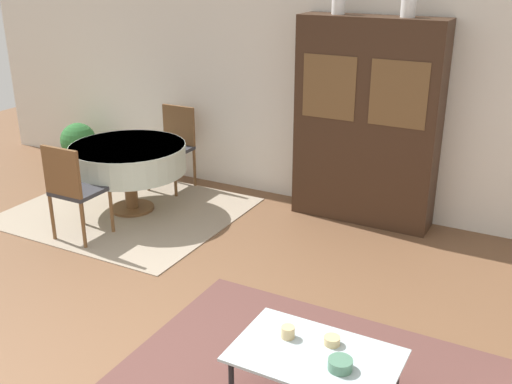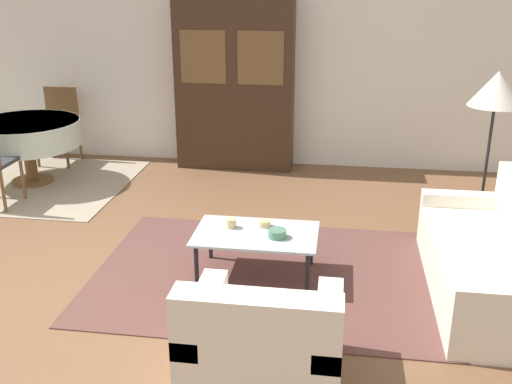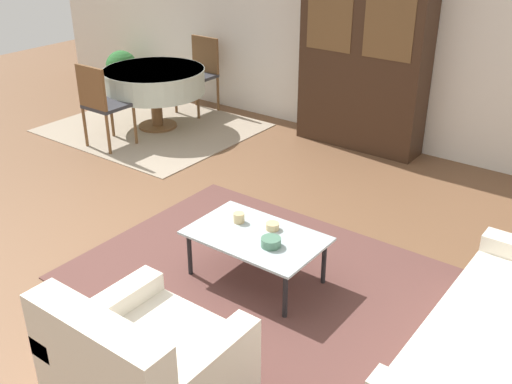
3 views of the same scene
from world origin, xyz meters
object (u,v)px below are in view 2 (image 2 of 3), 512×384
dining_table (26,134)px  floor_lamp (496,94)px  dining_chair_far (59,120)px  cup (231,223)px  coffee_table (256,237)px  bowl (277,234)px  bowl_small (264,223)px  display_cabinet (235,85)px  couch (496,262)px  armchair (263,346)px

dining_table → floor_lamp: 5.14m
dining_chair_far → cup: bearing=135.9°
coffee_table → dining_table: size_ratio=0.81×
bowl → bowl_small: 0.24m
coffee_table → display_cabinet: 3.10m
dining_table → bowl: 3.78m
couch → armchair: bearing=129.6°
dining_chair_far → dining_table: bearing=90.0°
display_cabinet → floor_lamp: 3.25m
armchair → coffee_table: bearing=100.1°
coffee_table → couch: bearing=-1.2°
display_cabinet → dining_chair_far: bearing=-176.2°
dining_chair_far → floor_lamp: (5.02, -1.62, 0.80)m
couch → coffee_table: bearing=88.8°
couch → dining_table: couch is taller
coffee_table → bowl_small: (0.05, 0.14, 0.06)m
dining_table → bowl_small: size_ratio=12.16×
display_cabinet → floor_lamp: bearing=-33.2°
floor_lamp → bowl: bearing=-145.9°
floor_lamp → dining_chair_far: bearing=162.2°
floor_lamp → bowl: size_ratio=10.74×
dining_chair_far → floor_lamp: 5.34m
armchair → bowl: bearing=92.8°
cup → bowl_small: size_ratio=0.85×
bowl_small → cup: bearing=-166.8°
couch → display_cabinet: (-2.59, 2.98, 0.77)m
dining_chair_far → floor_lamp: bearing=162.2°
coffee_table → bowl_small: bearing=70.2°
dining_table → coffee_table: bearing=-32.8°
couch → armchair: size_ratio=2.05×
dining_chair_far → floor_lamp: floor_lamp is taller
display_cabinet → cup: (0.48, -2.87, -0.62)m
dining_table → floor_lamp: floor_lamp is taller
floor_lamp → dining_table: bearing=171.2°
display_cabinet → dining_table: bearing=-156.7°
armchair → display_cabinet: size_ratio=0.44×
couch → dining_chair_far: size_ratio=1.95×
couch → armchair: couch is taller
armchair → bowl_small: armchair is taller
coffee_table → display_cabinet: bearing=103.4°
dining_table → dining_chair_far: bearing=90.0°
coffee_table → dining_chair_far: dining_chair_far is taller
couch → coffee_table: size_ratio=1.89×
coffee_table → dining_table: bearing=147.2°
armchair → coffee_table: armchair is taller
bowl → couch: bearing=0.8°
display_cabinet → bowl: 3.20m
couch → display_cabinet: 4.02m
armchair → display_cabinet: bearing=102.3°
floor_lamp → coffee_table: bearing=-149.7°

